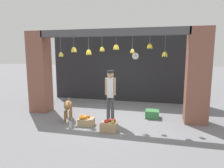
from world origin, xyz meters
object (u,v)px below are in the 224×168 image
at_px(fruit_crate_oranges, 86,121).
at_px(wall_clock, 135,56).
at_px(fruit_crate_apples, 109,126).
at_px(dog, 68,106).
at_px(produce_box_green, 152,114).
at_px(shopkeeper, 110,92).
at_px(water_bottle, 70,124).

relative_size(fruit_crate_oranges, wall_clock, 1.45).
height_order(fruit_crate_oranges, fruit_crate_apples, fruit_crate_apples).
height_order(fruit_crate_apples, wall_clock, wall_clock).
height_order(dog, produce_box_green, dog).
bearing_deg(fruit_crate_apples, shopkeeper, 101.07).
height_order(dog, shopkeeper, shopkeeper).
bearing_deg(water_bottle, wall_clock, 68.37).
relative_size(fruit_crate_apples, wall_clock, 1.48).
xyz_separation_m(shopkeeper, fruit_crate_apples, (0.14, -0.73, -0.86)).
bearing_deg(wall_clock, produce_box_green, -67.98).
relative_size(dog, produce_box_green, 2.08).
xyz_separation_m(dog, shopkeeper, (1.43, 0.15, 0.52)).
bearing_deg(water_bottle, fruit_crate_oranges, 38.16).
distance_m(water_bottle, wall_clock, 4.50).
bearing_deg(fruit_crate_apples, fruit_crate_oranges, 160.79).
height_order(shopkeeper, produce_box_green, shopkeeper).
distance_m(shopkeeper, water_bottle, 1.58).
xyz_separation_m(shopkeeper, water_bottle, (-1.07, -0.75, -0.90)).
xyz_separation_m(fruit_crate_apples, wall_clock, (0.27, 3.73, 1.96)).
height_order(dog, wall_clock, wall_clock).
xyz_separation_m(fruit_crate_oranges, wall_clock, (1.10, 3.44, 1.97)).
relative_size(dog, water_bottle, 3.98).
relative_size(fruit_crate_oranges, fruit_crate_apples, 0.98).
bearing_deg(produce_box_green, water_bottle, -146.96).
bearing_deg(fruit_crate_oranges, produce_box_green, 31.96).
relative_size(shopkeeper, wall_clock, 5.37).
bearing_deg(water_bottle, shopkeeper, 34.92).
distance_m(dog, water_bottle, 0.79).
xyz_separation_m(fruit_crate_oranges, produce_box_green, (1.99, 1.24, -0.01)).
bearing_deg(water_bottle, produce_box_green, 33.04).
relative_size(shopkeeper, fruit_crate_oranges, 3.69).
height_order(fruit_crate_apples, water_bottle, fruit_crate_apples).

